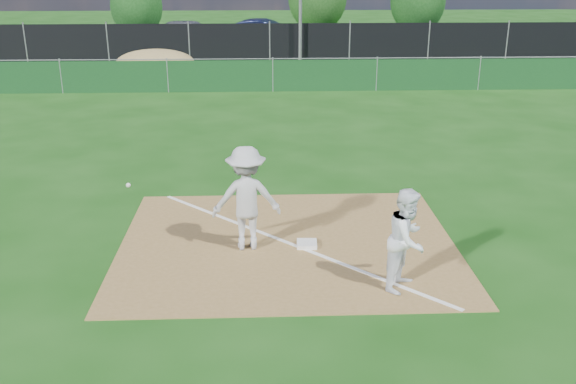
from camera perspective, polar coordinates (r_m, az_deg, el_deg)
The scene contains 15 objects.
ground at distance 20.15m, azimuth -1.08°, elevation 6.16°, with size 90.00×90.00×0.00m, color #12420E.
infield_dirt at distance 11.62m, azimuth -0.04°, elevation -4.59°, with size 6.00×5.00×0.02m, color olive.
foul_line at distance 11.62m, azimuth -0.04°, elevation -4.52°, with size 0.08×7.00×0.01m, color white.
green_fence at distance 24.92m, azimuth -1.36°, elevation 10.28°, with size 44.00×0.05×1.20m, color #0F3817.
dirt_mound at distance 28.74m, azimuth -11.71°, elevation 11.17°, with size 3.38×2.60×1.17m, color olive.
black_fence at distance 32.79m, azimuth -1.63°, elevation 13.19°, with size 46.00×0.04×1.80m, color black.
parking_lot at distance 37.86m, azimuth -1.73°, elevation 12.77°, with size 46.00×9.00×0.01m, color black.
first_base at distance 11.49m, azimuth 1.69°, elevation -4.64°, with size 0.35×0.35×0.07m, color white.
play_at_first at distance 11.13m, azimuth -3.73°, elevation -0.55°, with size 2.68×0.79×1.86m.
runner at distance 10.00m, azimuth 10.56°, elevation -4.16°, with size 0.79×0.62×1.63m, color white.
car_left at distance 37.03m, azimuth -8.62°, elevation 13.70°, with size 1.98×4.91×1.67m, color #AFB2B7.
car_mid at distance 36.44m, azimuth -2.02°, elevation 13.78°, with size 1.74×4.98×1.64m, color black.
car_right at distance 37.37m, azimuth 5.38°, elevation 13.52°, with size 1.68×4.12×1.20m, color black.
tree_left at distance 42.54m, azimuth -13.31°, elevation 15.71°, with size 3.19×3.19×3.79m.
tree_right at distance 44.17m, azimuth 11.47°, elevation 16.26°, with size 3.54×3.54×4.19m.
Camera 1 is at (-0.42, -9.55, 4.88)m, focal length 40.00 mm.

